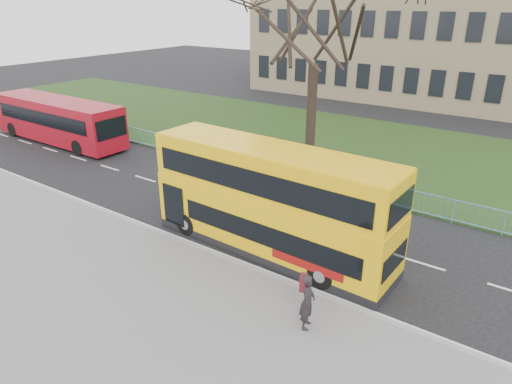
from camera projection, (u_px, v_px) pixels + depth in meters
ground at (253, 245)px, 18.21m from camera, size 120.00×120.00×0.00m
pavement at (116, 338)px, 13.11m from camera, size 80.00×10.50×0.12m
kerb at (228, 260)px, 17.02m from camera, size 80.00×0.20×0.14m
grass_verge at (383, 153)px, 28.94m from camera, size 80.00×15.40×0.08m
guard_railing at (329, 182)px, 22.96m from camera, size 40.00×0.12×1.10m
bare_tree at (315, 43)px, 24.64m from camera, size 9.44×9.44×13.49m
civic_building at (419, 21)px, 44.43m from camera, size 30.00×15.00×14.00m
yellow_bus at (270, 198)px, 17.00m from camera, size 9.84×2.65×4.10m
red_bus at (58, 120)px, 30.64m from camera, size 11.02×2.60×2.90m
pedestrian at (307, 301)px, 13.16m from camera, size 0.62×0.75×1.77m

